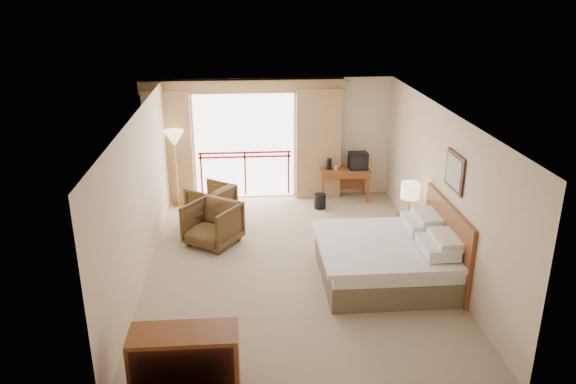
{
  "coord_description": "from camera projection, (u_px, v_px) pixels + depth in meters",
  "views": [
    {
      "loc": [
        -0.79,
        -8.69,
        4.61
      ],
      "look_at": [
        -0.07,
        0.4,
        1.22
      ],
      "focal_mm": 35.0,
      "sensor_mm": 36.0,
      "label": 1
    }
  ],
  "objects": [
    {
      "name": "side_table",
      "position": [
        194.0,
        220.0,
        10.8
      ],
      "size": [
        0.44,
        0.44,
        0.48
      ],
      "rotation": [
        0.0,
        0.0,
        0.38
      ],
      "color": "black",
      "rests_on": "floor"
    },
    {
      "name": "framed_art",
      "position": [
        455.0,
        172.0,
        8.77
      ],
      "size": [
        0.04,
        0.72,
        0.6
      ],
      "color": "black",
      "rests_on": "wall_right"
    },
    {
      "name": "balcony_door",
      "position": [
        244.0,
        146.0,
        12.56
      ],
      "size": [
        2.4,
        0.0,
        2.4
      ],
      "primitive_type": "plane",
      "rotation": [
        1.57,
        0.0,
        0.0
      ],
      "color": "white",
      "rests_on": "wall_back"
    },
    {
      "name": "floor",
      "position": [
        294.0,
        265.0,
        9.79
      ],
      "size": [
        7.0,
        7.0,
        0.0
      ],
      "primitive_type": "plane",
      "color": "gray",
      "rests_on": "ground"
    },
    {
      "name": "wall_left",
      "position": [
        141.0,
        197.0,
        9.13
      ],
      "size": [
        0.0,
        7.0,
        7.0
      ],
      "primitive_type": "plane",
      "rotation": [
        1.57,
        0.0,
        1.57
      ],
      "color": "beige",
      "rests_on": "ground"
    },
    {
      "name": "desk",
      "position": [
        344.0,
        175.0,
        12.64
      ],
      "size": [
        1.11,
        0.54,
        0.73
      ],
      "rotation": [
        0.0,
        0.0,
        0.07
      ],
      "color": "brown",
      "rests_on": "floor"
    },
    {
      "name": "wastebasket",
      "position": [
        320.0,
        201.0,
        12.22
      ],
      "size": [
        0.29,
        0.29,
        0.32
      ],
      "primitive_type": "cylinder",
      "rotation": [
        0.0,
        0.0,
        -0.14
      ],
      "color": "black",
      "rests_on": "floor"
    },
    {
      "name": "curtain_right",
      "position": [
        318.0,
        144.0,
        12.55
      ],
      "size": [
        1.0,
        0.26,
        2.5
      ],
      "primitive_type": "cube",
      "color": "#976F47",
      "rests_on": "wall_back"
    },
    {
      "name": "valance",
      "position": [
        243.0,
        86.0,
        12.0
      ],
      "size": [
        4.4,
        0.22,
        0.28
      ],
      "primitive_type": "cube",
      "color": "#976F47",
      "rests_on": "wall_back"
    },
    {
      "name": "hvac_vent",
      "position": [
        339.0,
        93.0,
        12.31
      ],
      "size": [
        0.5,
        0.04,
        0.5
      ],
      "primitive_type": "cube",
      "color": "silver",
      "rests_on": "wall_back"
    },
    {
      "name": "nightstand",
      "position": [
        408.0,
        231.0,
        10.46
      ],
      "size": [
        0.43,
        0.5,
        0.57
      ],
      "primitive_type": "cube",
      "rotation": [
        0.0,
        0.0,
        -0.05
      ],
      "color": "brown",
      "rests_on": "floor"
    },
    {
      "name": "coffee_maker",
      "position": [
        329.0,
        164.0,
        12.47
      ],
      "size": [
        0.13,
        0.13,
        0.25
      ],
      "primitive_type": "cylinder",
      "rotation": [
        0.0,
        0.0,
        0.15
      ],
      "color": "black",
      "rests_on": "desk"
    },
    {
      "name": "wall_right",
      "position": [
        441.0,
        189.0,
        9.5
      ],
      "size": [
        0.0,
        7.0,
        7.0
      ],
      "primitive_type": "plane",
      "rotation": [
        1.57,
        0.0,
        -1.57
      ],
      "color": "beige",
      "rests_on": "ground"
    },
    {
      "name": "wall_front",
      "position": [
        323.0,
        306.0,
        6.05
      ],
      "size": [
        5.0,
        0.0,
        5.0
      ],
      "primitive_type": "plane",
      "rotation": [
        -1.57,
        0.0,
        0.0
      ],
      "color": "beige",
      "rests_on": "ground"
    },
    {
      "name": "curtain_left",
      "position": [
        169.0,
        147.0,
        12.3
      ],
      "size": [
        1.0,
        0.26,
        2.5
      ],
      "primitive_type": "cube",
      "color": "#976F47",
      "rests_on": "wall_back"
    },
    {
      "name": "balcony_railing",
      "position": [
        245.0,
        163.0,
        12.68
      ],
      "size": [
        2.09,
        0.03,
        1.02
      ],
      "color": "#A20D15",
      "rests_on": "wall_back"
    },
    {
      "name": "armchair_far",
      "position": [
        212.0,
        219.0,
        11.72
      ],
      "size": [
        1.12,
        1.12,
        0.74
      ],
      "primitive_type": "imported",
      "rotation": [
        0.0,
        0.0,
        -2.2
      ],
      "color": "#422D17",
      "rests_on": "floor"
    },
    {
      "name": "ceiling",
      "position": [
        294.0,
        113.0,
        8.85
      ],
      "size": [
        7.0,
        7.0,
        0.0
      ],
      "primitive_type": "plane",
      "rotation": [
        3.14,
        0.0,
        0.0
      ],
      "color": "white",
      "rests_on": "wall_back"
    },
    {
      "name": "headboard",
      "position": [
        446.0,
        241.0,
        9.18
      ],
      "size": [
        0.06,
        2.1,
        1.3
      ],
      "primitive_type": "cube",
      "color": "brown",
      "rests_on": "wall_right"
    },
    {
      "name": "armchair_near",
      "position": [
        214.0,
        244.0,
        10.59
      ],
      "size": [
        1.22,
        1.23,
        0.81
      ],
      "primitive_type": "imported",
      "rotation": [
        0.0,
        0.0,
        -0.59
      ],
      "color": "#422D17",
      "rests_on": "floor"
    },
    {
      "name": "dresser",
      "position": [
        185.0,
        363.0,
        6.6
      ],
      "size": [
        1.27,
        0.54,
        0.84
      ],
      "rotation": [
        0.0,
        0.0,
        0.05
      ],
      "color": "brown",
      "rests_on": "floor"
    },
    {
      "name": "phone",
      "position": [
        409.0,
        218.0,
        10.2
      ],
      "size": [
        0.21,
        0.17,
        0.09
      ],
      "primitive_type": "cube",
      "rotation": [
        0.0,
        0.0,
        0.13
      ],
      "color": "black",
      "rests_on": "nightstand"
    },
    {
      "name": "bed",
      "position": [
        388.0,
        258.0,
        9.21
      ],
      "size": [
        2.13,
        2.06,
        0.97
      ],
      "color": "brown",
      "rests_on": "floor"
    },
    {
      "name": "cup",
      "position": [
        336.0,
        168.0,
        12.46
      ],
      "size": [
        0.07,
        0.07,
        0.1
      ],
      "primitive_type": "cylinder",
      "rotation": [
        0.0,
        0.0,
        -0.07
      ],
      "color": "white",
      "rests_on": "desk"
    },
    {
      "name": "tv",
      "position": [
        358.0,
        161.0,
        12.49
      ],
      "size": [
        0.41,
        0.33,
        0.38
      ],
      "rotation": [
        0.0,
        0.0,
        0.38
      ],
      "color": "black",
      "rests_on": "desk"
    },
    {
      "name": "table_lamp",
      "position": [
        410.0,
        191.0,
        10.24
      ],
      "size": [
        0.35,
        0.35,
        0.62
      ],
      "rotation": [
        0.0,
        0.0,
        -0.11
      ],
      "color": "tan",
      "rests_on": "nightstand"
    },
    {
      "name": "wall_back",
      "position": [
        280.0,
        138.0,
        12.59
      ],
      "size": [
        5.0,
        0.0,
        5.0
      ],
      "primitive_type": "plane",
      "rotation": [
        1.57,
        0.0,
        0.0
      ],
      "color": "beige",
      "rests_on": "ground"
    },
    {
      "name": "book",
      "position": [
        194.0,
        213.0,
        10.75
      ],
      "size": [
        0.22,
        0.25,
        0.02
      ],
      "primitive_type": "imported",
      "rotation": [
        0.0,
        0.0,
        0.34
      ],
      "color": "white",
      "rests_on": "side_table"
    },
    {
      "name": "floor_lamp",
      "position": [
        174.0,
        141.0,
        11.92
      ],
      "size": [
        0.44,
        0.44,
        1.71
      ],
      "rotation": [
        0.0,
        0.0,
        -0.04
      ],
      "color": "tan",
      "rests_on": "floor"
    }
  ]
}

